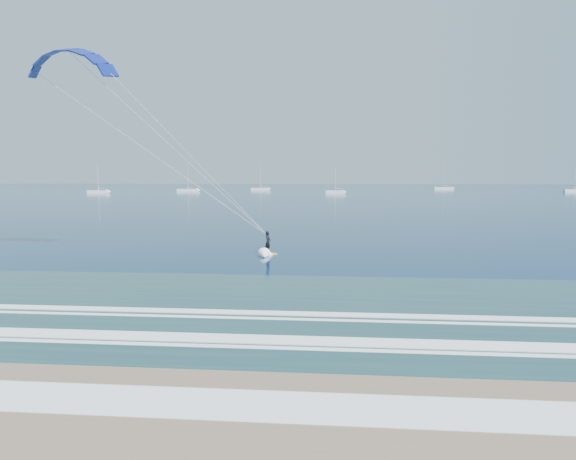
{
  "coord_description": "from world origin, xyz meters",
  "views": [
    {
      "loc": [
        1.71,
        -14.22,
        6.51
      ],
      "look_at": [
        -1.75,
        24.16,
        2.51
      ],
      "focal_mm": 32.0,
      "sensor_mm": 36.0,
      "label": 1
    }
  ],
  "objects_px": {
    "kitesurfer_rig": "(169,144)",
    "sailboat_0": "(98,192)",
    "sailboat_1": "(188,190)",
    "sailboat_4": "(444,188)",
    "sailboat_3": "(335,192)",
    "sailboat_2": "(260,189)",
    "sailboat_5": "(575,191)"
  },
  "relations": [
    {
      "from": "sailboat_0",
      "to": "sailboat_2",
      "type": "xyz_separation_m",
      "value": [
        57.38,
        49.37,
        0.0
      ]
    },
    {
      "from": "sailboat_4",
      "to": "sailboat_3",
      "type": "bearing_deg",
      "value": -128.38
    },
    {
      "from": "sailboat_0",
      "to": "sailboat_5",
      "type": "relative_size",
      "value": 0.98
    },
    {
      "from": "sailboat_2",
      "to": "sailboat_4",
      "type": "bearing_deg",
      "value": 16.1
    },
    {
      "from": "kitesurfer_rig",
      "to": "sailboat_4",
      "type": "distance_m",
      "value": 240.75
    },
    {
      "from": "sailboat_2",
      "to": "sailboat_5",
      "type": "height_order",
      "value": "sailboat_2"
    },
    {
      "from": "kitesurfer_rig",
      "to": "sailboat_1",
      "type": "xyz_separation_m",
      "value": [
        -50.61,
        180.0,
        -8.43
      ]
    },
    {
      "from": "sailboat_1",
      "to": "sailboat_4",
      "type": "relative_size",
      "value": 1.0
    },
    {
      "from": "sailboat_1",
      "to": "sailboat_3",
      "type": "distance_m",
      "value": 67.35
    },
    {
      "from": "kitesurfer_rig",
      "to": "sailboat_4",
      "type": "relative_size",
      "value": 1.58
    },
    {
      "from": "sailboat_2",
      "to": "sailboat_4",
      "type": "xyz_separation_m",
      "value": [
        91.51,
        26.42,
        0.01
      ]
    },
    {
      "from": "sailboat_2",
      "to": "kitesurfer_rig",
      "type": "bearing_deg",
      "value": -83.83
    },
    {
      "from": "sailboat_4",
      "to": "sailboat_5",
      "type": "distance_m",
      "value": 62.1
    },
    {
      "from": "sailboat_2",
      "to": "sailboat_3",
      "type": "relative_size",
      "value": 1.13
    },
    {
      "from": "sailboat_0",
      "to": "sailboat_5",
      "type": "bearing_deg",
      "value": 9.93
    },
    {
      "from": "kitesurfer_rig",
      "to": "sailboat_3",
      "type": "xyz_separation_m",
      "value": [
        13.68,
        159.95,
        -8.45
      ]
    },
    {
      "from": "sailboat_5",
      "to": "sailboat_4",
      "type": "bearing_deg",
      "value": 137.87
    },
    {
      "from": "sailboat_1",
      "to": "sailboat_2",
      "type": "bearing_deg",
      "value": 39.99
    },
    {
      "from": "kitesurfer_rig",
      "to": "sailboat_0",
      "type": "height_order",
      "value": "kitesurfer_rig"
    },
    {
      "from": "sailboat_2",
      "to": "sailboat_5",
      "type": "distance_m",
      "value": 138.4
    },
    {
      "from": "sailboat_0",
      "to": "sailboat_1",
      "type": "relative_size",
      "value": 0.89
    },
    {
      "from": "sailboat_0",
      "to": "sailboat_5",
      "type": "distance_m",
      "value": 197.91
    },
    {
      "from": "sailboat_1",
      "to": "sailboat_5",
      "type": "bearing_deg",
      "value": 3.0
    },
    {
      "from": "kitesurfer_rig",
      "to": "sailboat_3",
      "type": "height_order",
      "value": "kitesurfer_rig"
    },
    {
      "from": "kitesurfer_rig",
      "to": "sailboat_2",
      "type": "bearing_deg",
      "value": 96.17
    },
    {
      "from": "kitesurfer_rig",
      "to": "sailboat_0",
      "type": "bearing_deg",
      "value": 117.2
    },
    {
      "from": "kitesurfer_rig",
      "to": "sailboat_3",
      "type": "relative_size",
      "value": 1.97
    },
    {
      "from": "kitesurfer_rig",
      "to": "sailboat_5",
      "type": "bearing_deg",
      "value": 58.53
    },
    {
      "from": "kitesurfer_rig",
      "to": "sailboat_1",
      "type": "relative_size",
      "value": 1.58
    },
    {
      "from": "sailboat_2",
      "to": "sailboat_4",
      "type": "distance_m",
      "value": 95.24
    },
    {
      "from": "sailboat_1",
      "to": "sailboat_4",
      "type": "height_order",
      "value": "sailboat_1"
    },
    {
      "from": "sailboat_0",
      "to": "sailboat_3",
      "type": "distance_m",
      "value": 93.27
    }
  ]
}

